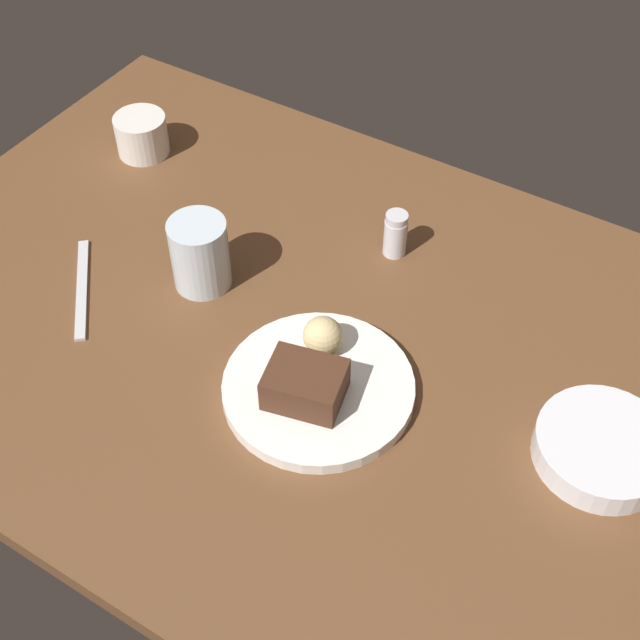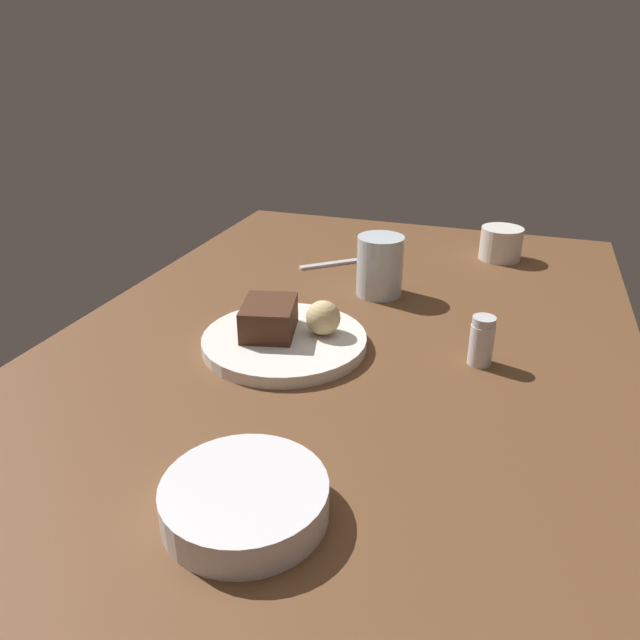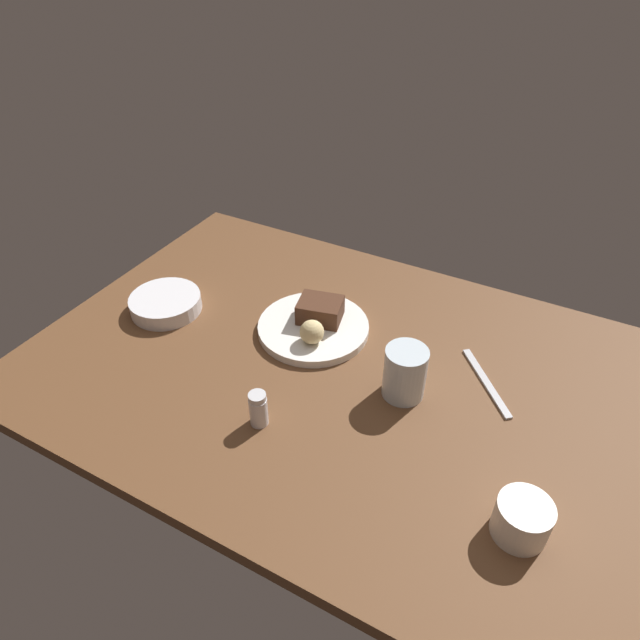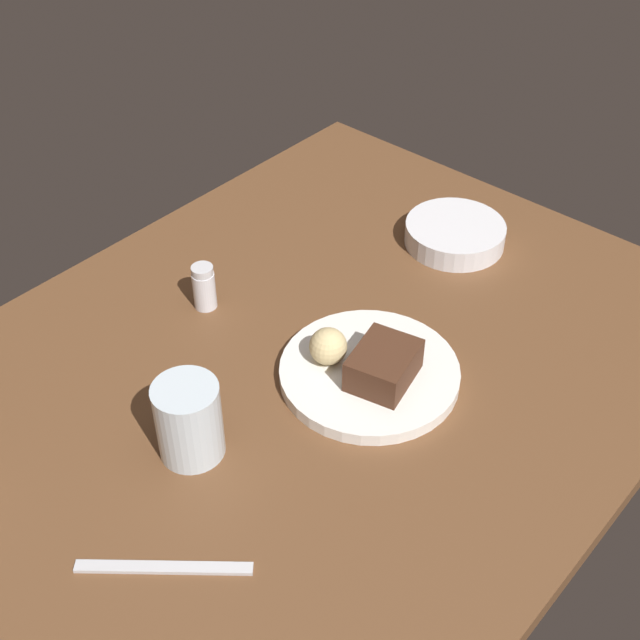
# 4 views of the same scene
# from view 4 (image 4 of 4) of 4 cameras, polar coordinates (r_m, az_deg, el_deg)

# --- Properties ---
(dining_table) EXTENTS (1.20, 0.84, 0.03)m
(dining_table) POSITION_cam_4_polar(r_m,az_deg,el_deg) (1.13, -2.40, -4.89)
(dining_table) COLOR brown
(dining_table) RESTS_ON ground
(dessert_plate) EXTENTS (0.24, 0.24, 0.02)m
(dessert_plate) POSITION_cam_4_polar(r_m,az_deg,el_deg) (1.13, 3.31, -3.54)
(dessert_plate) COLOR white
(dessert_plate) RESTS_ON dining_table
(chocolate_cake_slice) EXTENTS (0.11, 0.09, 0.05)m
(chocolate_cake_slice) POSITION_cam_4_polar(r_m,az_deg,el_deg) (1.09, 4.26, -3.02)
(chocolate_cake_slice) COLOR #472819
(chocolate_cake_slice) RESTS_ON dessert_plate
(bread_roll) EXTENTS (0.05, 0.05, 0.05)m
(bread_roll) POSITION_cam_4_polar(r_m,az_deg,el_deg) (1.11, 0.55, -1.76)
(bread_roll) COLOR #DBC184
(bread_roll) RESTS_ON dessert_plate
(salt_shaker) EXTENTS (0.03, 0.03, 0.07)m
(salt_shaker) POSITION_cam_4_polar(r_m,az_deg,el_deg) (1.23, -7.74, 2.19)
(salt_shaker) COLOR silver
(salt_shaker) RESTS_ON dining_table
(water_glass) EXTENTS (0.08, 0.08, 0.10)m
(water_glass) POSITION_cam_4_polar(r_m,az_deg,el_deg) (1.02, -8.74, -6.62)
(water_glass) COLOR silver
(water_glass) RESTS_ON dining_table
(side_bowl) EXTENTS (0.16, 0.16, 0.04)m
(side_bowl) POSITION_cam_4_polar(r_m,az_deg,el_deg) (1.37, 8.98, 5.69)
(side_bowl) COLOR silver
(side_bowl) RESTS_ON dining_table
(butter_knife) EXTENTS (0.13, 0.15, 0.01)m
(butter_knife) POSITION_cam_4_polar(r_m,az_deg,el_deg) (0.96, -10.36, -15.92)
(butter_knife) COLOR silver
(butter_knife) RESTS_ON dining_table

